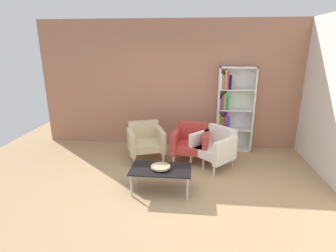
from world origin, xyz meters
TOP-DOWN VIEW (x-y plane):
  - ground_plane at (0.00, 0.00)m, footprint 8.32×8.32m
  - brick_back_panel at (0.00, 2.46)m, footprint 6.40×0.12m
  - bookshelf_tall at (1.24, 2.24)m, footprint 0.80×0.30m
  - coffee_table_low at (-0.10, 0.24)m, footprint 1.00×0.56m
  - decorative_bowl at (-0.10, 0.24)m, footprint 0.32×0.32m
  - armchair_near_window at (0.38, 1.49)m, footprint 0.79×0.74m
  - armchair_spare_guest at (-0.59, 1.49)m, footprint 0.89×0.86m
  - armchair_corner_red at (0.84, 1.29)m, footprint 0.95×0.95m

SIDE VIEW (x-z plane):
  - ground_plane at x=0.00m, z-range 0.00..0.00m
  - coffee_table_low at x=-0.10m, z-range 0.17..0.57m
  - armchair_near_window at x=0.38m, z-range 0.02..0.80m
  - armchair_spare_guest at x=-0.59m, z-range 0.02..0.80m
  - armchair_corner_red at x=0.84m, z-range 0.02..0.80m
  - decorative_bowl at x=-0.10m, z-range 0.41..0.46m
  - bookshelf_tall at x=1.24m, z-range -0.03..1.87m
  - brick_back_panel at x=0.00m, z-range 0.00..2.90m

